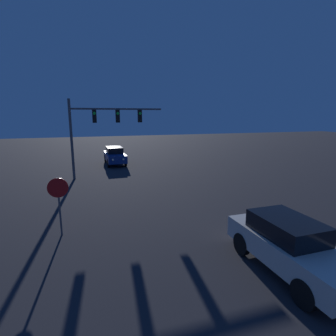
# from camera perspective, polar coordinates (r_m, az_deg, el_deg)

# --- Properties ---
(car_near) EXTENTS (1.68, 4.27, 1.59)m
(car_near) POSITION_cam_1_polar(r_m,az_deg,el_deg) (8.61, 24.91, -14.98)
(car_near) COLOR beige
(car_near) RESTS_ON ground_plane
(car_far) EXTENTS (1.73, 4.29, 1.59)m
(car_far) POSITION_cam_1_polar(r_m,az_deg,el_deg) (24.78, -11.50, 2.72)
(car_far) COLOR navy
(car_far) RESTS_ON ground_plane
(traffic_signal_mast) EXTENTS (6.57, 0.30, 5.60)m
(traffic_signal_mast) POSITION_cam_1_polar(r_m,az_deg,el_deg) (19.42, -14.41, 9.37)
(traffic_signal_mast) COLOR #4C4C51
(traffic_signal_mast) RESTS_ON ground_plane
(stop_sign) EXTENTS (0.74, 0.07, 2.25)m
(stop_sign) POSITION_cam_1_polar(r_m,az_deg,el_deg) (10.58, -22.73, -5.55)
(stop_sign) COLOR #4C4C51
(stop_sign) RESTS_ON ground_plane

